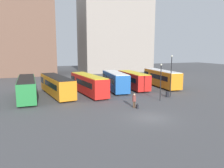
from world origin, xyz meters
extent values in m
plane|color=#4C4C4F|center=(0.00, 0.00, 0.00)|extent=(160.00, 160.00, 0.00)
cube|color=brown|center=(-19.01, 50.13, 10.49)|extent=(29.14, 14.65, 20.99)
cube|color=gray|center=(15.93, 50.13, 22.17)|extent=(22.98, 13.30, 44.34)
cube|color=#237A38|center=(-12.55, 15.20, 1.66)|extent=(2.55, 12.17, 2.80)
cube|color=black|center=(-12.51, 20.18, 2.01)|extent=(2.50, 2.25, 1.07)
cube|color=black|center=(-12.56, 14.10, 2.01)|extent=(2.54, 7.80, 0.84)
cube|color=black|center=(-12.55, 15.20, 3.10)|extent=(2.35, 11.93, 0.08)
cylinder|color=black|center=(-12.52, 18.96, 0.47)|extent=(2.35, 0.96, 0.94)
cylinder|color=black|center=(-12.59, 11.43, 0.47)|extent=(2.35, 0.96, 0.94)
cube|color=orange|center=(-8.00, 16.03, 1.64)|extent=(4.18, 12.56, 2.78)
cube|color=black|center=(-8.68, 21.04, 1.99)|extent=(2.87, 2.58, 1.06)
cube|color=black|center=(-7.86, 14.93, 1.99)|extent=(3.61, 8.16, 0.83)
cube|color=black|center=(-8.00, 16.03, 3.07)|extent=(3.94, 12.29, 0.08)
cylinder|color=black|center=(-8.51, 19.82, 0.46)|extent=(2.55, 1.24, 0.92)
cylinder|color=black|center=(-7.49, 12.24, 0.46)|extent=(2.55, 1.24, 0.92)
cube|color=red|center=(-2.92, 15.10, 1.69)|extent=(3.52, 11.87, 2.88)
cube|color=black|center=(-3.37, 19.87, 2.05)|extent=(2.66, 2.37, 1.09)
cube|color=black|center=(-2.82, 14.05, 2.05)|extent=(3.15, 7.68, 0.86)
cube|color=yellow|center=(-2.92, 15.10, 3.17)|extent=(3.31, 11.62, 0.08)
cylinder|color=black|center=(-3.26, 18.70, 0.45)|extent=(2.40, 1.12, 0.90)
cylinder|color=black|center=(-2.57, 11.49, 0.45)|extent=(2.40, 1.12, 0.90)
cube|color=#1E56A3|center=(2.39, 16.21, 1.78)|extent=(3.63, 9.88, 2.99)
cube|color=black|center=(2.85, 20.14, 2.15)|extent=(2.75, 2.06, 1.13)
cube|color=black|center=(2.29, 15.34, 2.15)|extent=(3.25, 6.43, 0.90)
cube|color=white|center=(2.39, 16.21, 3.31)|extent=(3.40, 9.67, 0.08)
cylinder|color=black|center=(2.74, 19.18, 0.52)|extent=(2.52, 1.31, 1.04)
cylinder|color=black|center=(2.04, 13.23, 0.52)|extent=(2.52, 1.31, 1.04)
cube|color=red|center=(6.42, 17.09, 1.65)|extent=(3.03, 10.09, 2.76)
cube|color=black|center=(6.62, 21.18, 1.99)|extent=(2.67, 1.96, 1.05)
cube|color=black|center=(6.38, 16.19, 1.99)|extent=(2.89, 6.51, 0.83)
cube|color=yellow|center=(6.42, 17.09, 3.07)|extent=(2.82, 9.88, 0.08)
cylinder|color=black|center=(6.57, 20.18, 0.49)|extent=(2.49, 1.10, 0.98)
cylinder|color=black|center=(6.27, 14.00, 0.49)|extent=(2.49, 1.10, 0.98)
cube|color=orange|center=(12.55, 16.70, 1.76)|extent=(3.50, 11.27, 2.96)
cube|color=black|center=(12.97, 21.23, 2.13)|extent=(2.71, 2.26, 1.12)
cube|color=black|center=(12.46, 15.71, 2.13)|extent=(3.16, 7.30, 0.89)
cube|color=white|center=(12.55, 16.70, 3.28)|extent=(3.28, 11.03, 0.08)
cylinder|color=black|center=(12.87, 20.12, 0.51)|extent=(2.47, 1.23, 1.02)
cylinder|color=black|center=(12.23, 13.28, 0.51)|extent=(2.47, 1.23, 1.02)
cylinder|color=#4C3828|center=(0.17, 4.46, 0.42)|extent=(0.18, 0.18, 0.85)
cylinder|color=#4C3828|center=(0.36, 4.44, 0.42)|extent=(0.18, 0.18, 0.85)
cylinder|color=brown|center=(0.26, 4.45, 1.22)|extent=(0.52, 0.52, 0.74)
sphere|color=tan|center=(0.26, 4.45, 1.72)|extent=(0.28, 0.28, 0.28)
cube|color=black|center=(0.47, 3.98, 0.24)|extent=(0.26, 0.39, 0.48)
cube|color=black|center=(0.46, 3.85, 0.59)|extent=(0.12, 0.03, 0.22)
cylinder|color=black|center=(8.38, 7.97, 3.17)|extent=(0.12, 0.12, 6.33)
sphere|color=beige|center=(8.38, 7.97, 6.42)|extent=(0.28, 0.28, 0.28)
cylinder|color=black|center=(5.62, 6.62, 2.59)|extent=(0.12, 0.12, 5.18)
sphere|color=beige|center=(5.62, 6.62, 5.26)|extent=(0.28, 0.28, 0.28)
cylinder|color=black|center=(8.04, 8.25, 0.42)|extent=(0.52, 0.52, 0.85)
camera|label=1|loc=(-12.27, -19.96, 7.43)|focal=35.00mm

